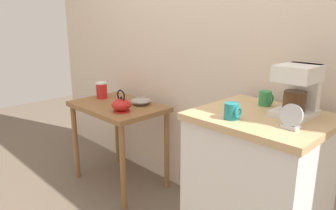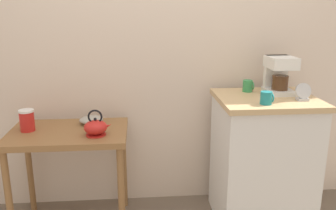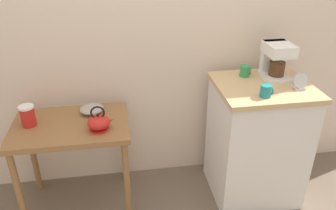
% 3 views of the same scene
% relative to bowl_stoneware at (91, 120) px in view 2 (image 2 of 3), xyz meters
% --- Properties ---
extents(back_wall, '(4.40, 0.10, 2.80)m').
position_rel_bowl_stoneware_xyz_m(back_wall, '(0.64, 0.25, 0.65)').
color(back_wall, beige).
rests_on(back_wall, ground_plane).
extents(wooden_table, '(0.79, 0.54, 0.72)m').
position_rel_bowl_stoneware_xyz_m(wooden_table, '(-0.14, -0.13, -0.14)').
color(wooden_table, olive).
rests_on(wooden_table, ground_plane).
extents(kitchen_counter, '(0.67, 0.59, 0.94)m').
position_rel_bowl_stoneware_xyz_m(kitchen_counter, '(1.21, -0.17, -0.28)').
color(kitchen_counter, white).
rests_on(kitchen_counter, ground_plane).
extents(bowl_stoneware, '(0.17, 0.17, 0.05)m').
position_rel_bowl_stoneware_xyz_m(bowl_stoneware, '(0.00, 0.00, 0.00)').
color(bowl_stoneware, '#9E998C').
rests_on(bowl_stoneware, wooden_table).
extents(teakettle, '(0.18, 0.15, 0.17)m').
position_rel_bowl_stoneware_xyz_m(teakettle, '(0.06, -0.24, 0.02)').
color(teakettle, red).
rests_on(teakettle, wooden_table).
extents(canister_enamel, '(0.10, 0.10, 0.15)m').
position_rel_bowl_stoneware_xyz_m(canister_enamel, '(-0.41, -0.11, 0.04)').
color(canister_enamel, red).
rests_on(canister_enamel, wooden_table).
extents(coffee_maker, '(0.18, 0.22, 0.26)m').
position_rel_bowl_stoneware_xyz_m(coffee_maker, '(1.33, -0.06, 0.33)').
color(coffee_maker, white).
rests_on(coffee_maker, kitchen_counter).
extents(mug_tall_green, '(0.08, 0.07, 0.08)m').
position_rel_bowl_stoneware_xyz_m(mug_tall_green, '(1.13, -0.01, 0.23)').
color(mug_tall_green, '#338C4C').
rests_on(mug_tall_green, kitchen_counter).
extents(mug_dark_teal, '(0.08, 0.07, 0.08)m').
position_rel_bowl_stoneware_xyz_m(mug_dark_teal, '(1.14, -0.36, 0.23)').
color(mug_dark_teal, teal).
rests_on(mug_dark_teal, kitchen_counter).
extents(table_clock, '(0.10, 0.05, 0.12)m').
position_rel_bowl_stoneware_xyz_m(table_clock, '(1.40, -0.29, 0.24)').
color(table_clock, '#B2B5BA').
rests_on(table_clock, kitchen_counter).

